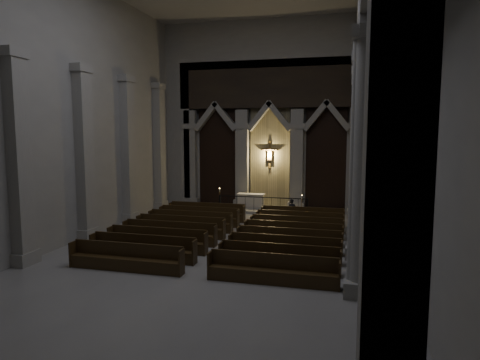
{
  "coord_description": "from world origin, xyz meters",
  "views": [
    {
      "loc": [
        5.1,
        -15.73,
        5.07
      ],
      "look_at": [
        0.25,
        3.0,
        2.82
      ],
      "focal_mm": 32.0,
      "sensor_mm": 36.0,
      "label": 1
    }
  ],
  "objects_px": {
    "altar": "(251,201)",
    "candle_stand_left": "(220,205)",
    "altar_rail": "(263,202)",
    "worshipper": "(292,211)",
    "pews": "(231,237)",
    "candle_stand_right": "(302,211)"
  },
  "relations": [
    {
      "from": "altar_rail",
      "to": "altar",
      "type": "bearing_deg",
      "value": 130.33
    },
    {
      "from": "altar",
      "to": "candle_stand_left",
      "type": "distance_m",
      "value": 2.11
    },
    {
      "from": "altar",
      "to": "worshipper",
      "type": "bearing_deg",
      "value": -46.46
    },
    {
      "from": "pews",
      "to": "candle_stand_right",
      "type": "bearing_deg",
      "value": 69.96
    },
    {
      "from": "candle_stand_left",
      "to": "altar",
      "type": "bearing_deg",
      "value": 34.59
    },
    {
      "from": "candle_stand_left",
      "to": "worshipper",
      "type": "bearing_deg",
      "value": -22.99
    },
    {
      "from": "altar_rail",
      "to": "candle_stand_left",
      "type": "xyz_separation_m",
      "value": [
        -2.73,
        -0.01,
        -0.31
      ]
    },
    {
      "from": "altar",
      "to": "candle_stand_left",
      "type": "height_order",
      "value": "candle_stand_left"
    },
    {
      "from": "candle_stand_left",
      "to": "pews",
      "type": "distance_m",
      "value": 7.59
    },
    {
      "from": "worshipper",
      "to": "pews",
      "type": "bearing_deg",
      "value": -132.03
    },
    {
      "from": "candle_stand_right",
      "to": "pews",
      "type": "bearing_deg",
      "value": -110.04
    },
    {
      "from": "worshipper",
      "to": "altar",
      "type": "bearing_deg",
      "value": 113.76
    },
    {
      "from": "candle_stand_left",
      "to": "worshipper",
      "type": "height_order",
      "value": "candle_stand_left"
    },
    {
      "from": "candle_stand_left",
      "to": "altar_rail",
      "type": "bearing_deg",
      "value": 0.27
    },
    {
      "from": "candle_stand_right",
      "to": "worshipper",
      "type": "distance_m",
      "value": 1.66
    },
    {
      "from": "altar",
      "to": "altar_rail",
      "type": "xyz_separation_m",
      "value": [
        1.0,
        -1.18,
        0.12
      ]
    },
    {
      "from": "candle_stand_right",
      "to": "worshipper",
      "type": "relative_size",
      "value": 1.01
    },
    {
      "from": "altar",
      "to": "worshipper",
      "type": "distance_m",
      "value": 4.45
    },
    {
      "from": "pews",
      "to": "worshipper",
      "type": "relative_size",
      "value": 7.44
    },
    {
      "from": "altar_rail",
      "to": "worshipper",
      "type": "xyz_separation_m",
      "value": [
        2.07,
        -2.05,
        -0.06
      ]
    },
    {
      "from": "altar",
      "to": "candle_stand_right",
      "type": "height_order",
      "value": "candle_stand_right"
    },
    {
      "from": "pews",
      "to": "altar",
      "type": "bearing_deg",
      "value": 96.9
    }
  ]
}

